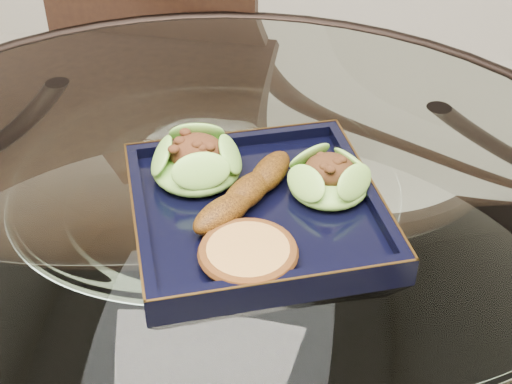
# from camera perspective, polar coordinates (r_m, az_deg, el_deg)

# --- Properties ---
(dining_table) EXTENTS (1.13, 1.13, 0.77)m
(dining_table) POSITION_cam_1_polar(r_m,az_deg,el_deg) (0.93, -3.50, -9.53)
(dining_table) COLOR white
(dining_table) RESTS_ON ground
(dining_chair) EXTENTS (0.44, 0.44, 0.97)m
(dining_chair) POSITION_cam_1_polar(r_m,az_deg,el_deg) (1.36, -9.20, 4.02)
(dining_chair) COLOR black
(dining_chair) RESTS_ON ground
(navy_plate) EXTENTS (0.35, 0.35, 0.02)m
(navy_plate) POSITION_cam_1_polar(r_m,az_deg,el_deg) (0.80, 0.00, -1.72)
(navy_plate) COLOR black
(navy_plate) RESTS_ON dining_table
(lettuce_wrap_left) EXTENTS (0.12, 0.12, 0.04)m
(lettuce_wrap_left) POSITION_cam_1_polar(r_m,az_deg,el_deg) (0.83, -4.78, 2.28)
(lettuce_wrap_left) COLOR #5BA931
(lettuce_wrap_left) RESTS_ON navy_plate
(lettuce_wrap_right) EXTENTS (0.12, 0.12, 0.03)m
(lettuce_wrap_right) POSITION_cam_1_polar(r_m,az_deg,el_deg) (0.81, 5.85, 0.94)
(lettuce_wrap_right) COLOR #58932A
(lettuce_wrap_right) RESTS_ON navy_plate
(roasted_plantain) EXTENTS (0.11, 0.16, 0.03)m
(roasted_plantain) POSITION_cam_1_polar(r_m,az_deg,el_deg) (0.79, -0.71, 0.02)
(roasted_plantain) COLOR #63360A
(roasted_plantain) RESTS_ON navy_plate
(crumb_patty) EXTENTS (0.11, 0.11, 0.02)m
(crumb_patty) POSITION_cam_1_polar(r_m,az_deg,el_deg) (0.72, -0.64, -5.00)
(crumb_patty) COLOR #B57E3C
(crumb_patty) RESTS_ON navy_plate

